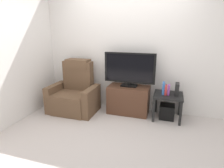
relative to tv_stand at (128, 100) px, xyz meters
name	(u,v)px	position (x,y,z in m)	size (l,w,h in m)	color
ground_plane	(113,132)	(-0.07, -0.85, -0.29)	(6.40, 6.40, 0.00)	#BCB2AD
wall_back	(130,49)	(-0.07, 0.28, 1.01)	(6.40, 0.06, 2.60)	silver
wall_side	(15,52)	(-1.95, -0.85, 1.01)	(0.06, 4.48, 2.60)	silver
tv_stand	(128,100)	(0.00, 0.00, 0.00)	(0.83, 0.44, 0.58)	#4C2D1E
television	(129,69)	(0.00, 0.02, 0.65)	(1.03, 0.20, 0.68)	black
recliner_armchair	(75,94)	(-1.13, -0.22, 0.08)	(0.98, 0.78, 1.08)	brown
side_table	(168,98)	(0.78, -0.03, 0.13)	(0.54, 0.54, 0.50)	black
subwoofer_box	(167,111)	(0.78, -0.03, -0.15)	(0.28, 0.28, 0.28)	black
book_leftmost	(163,88)	(0.68, -0.05, 0.33)	(0.04, 0.11, 0.24)	#3366B2
book_middle	(166,90)	(0.73, -0.05, 0.30)	(0.04, 0.14, 0.18)	red
book_rightmost	(169,90)	(0.78, -0.05, 0.30)	(0.04, 0.11, 0.19)	purple
game_console	(177,89)	(0.93, -0.02, 0.32)	(0.07, 0.20, 0.23)	black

